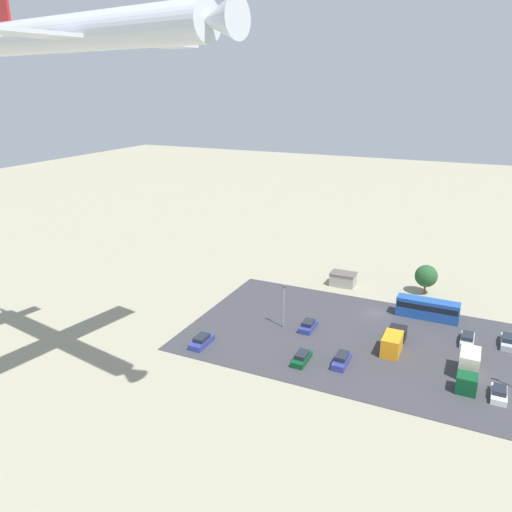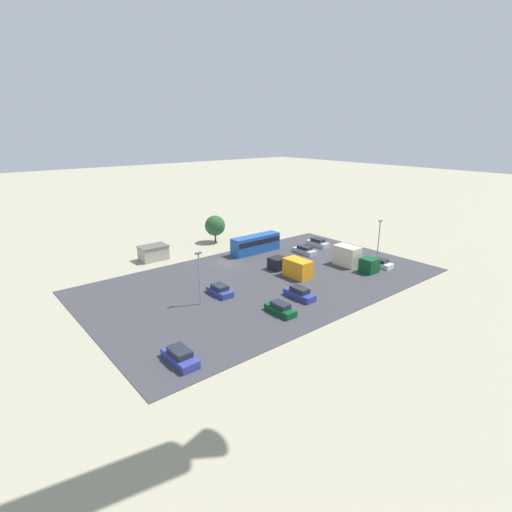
% 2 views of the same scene
% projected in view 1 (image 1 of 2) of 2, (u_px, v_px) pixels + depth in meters
% --- Properties ---
extents(ground_plane, '(400.00, 400.00, 0.00)m').
position_uv_depth(ground_plane, '(376.00, 314.00, 87.32)').
color(ground_plane, gray).
extents(parking_lot_surface, '(54.29, 32.26, 0.08)m').
position_uv_depth(parking_lot_surface, '(361.00, 340.00, 78.25)').
color(parking_lot_surface, '#38383D').
rests_on(parking_lot_surface, ground).
extents(shed_building, '(5.01, 3.48, 2.67)m').
position_uv_depth(shed_building, '(343.00, 279.00, 99.21)').
color(shed_building, '#9E998E').
rests_on(shed_building, ground).
extents(bus, '(10.26, 2.56, 3.35)m').
position_uv_depth(bus, '(428.00, 308.00, 84.91)').
color(bus, '#1E4C9E').
rests_on(bus, ground).
extents(parked_car_0, '(1.88, 4.14, 1.41)m').
position_uv_depth(parked_car_0, '(499.00, 393.00, 63.48)').
color(parked_car_0, silver).
rests_on(parked_car_0, ground).
extents(parked_car_1, '(1.96, 4.34, 1.47)m').
position_uv_depth(parked_car_1, '(308.00, 326.00, 81.36)').
color(parked_car_1, navy).
rests_on(parked_car_1, ground).
extents(parked_car_2, '(1.95, 4.74, 1.44)m').
position_uv_depth(parked_car_2, '(467.00, 339.00, 77.04)').
color(parked_car_2, '#ADB2B7').
rests_on(parked_car_2, ground).
extents(parked_car_3, '(1.99, 4.74, 1.53)m').
position_uv_depth(parked_car_3, '(202.00, 341.00, 76.42)').
color(parked_car_3, navy).
rests_on(parked_car_3, ground).
extents(parked_car_4, '(1.77, 4.47, 1.48)m').
position_uv_depth(parked_car_4, '(302.00, 358.00, 71.73)').
color(parked_car_4, '#0C4723').
rests_on(parked_car_4, ground).
extents(parked_car_5, '(1.96, 4.76, 1.57)m').
position_uv_depth(parked_car_5, '(508.00, 341.00, 76.29)').
color(parked_car_5, '#ADB2B7').
rests_on(parked_car_5, ground).
extents(parked_car_6, '(1.80, 4.80, 1.61)m').
position_uv_depth(parked_car_6, '(342.00, 360.00, 71.13)').
color(parked_car_6, navy).
rests_on(parked_car_6, ground).
extents(parked_truck_0, '(2.57, 8.31, 2.90)m').
position_uv_depth(parked_truck_0, '(393.00, 341.00, 75.04)').
color(parked_truck_0, black).
rests_on(parked_truck_0, ground).
extents(parked_truck_1, '(2.56, 8.03, 3.46)m').
position_uv_depth(parked_truck_1, '(468.00, 369.00, 67.23)').
color(parked_truck_1, '#0C4723').
rests_on(parked_truck_1, ground).
extents(tree_near_shed, '(4.22, 4.22, 5.70)m').
position_uv_depth(tree_near_shed, '(426.00, 276.00, 94.63)').
color(tree_near_shed, brown).
rests_on(tree_near_shed, ground).
extents(light_pole_lot_centre, '(0.90, 0.28, 7.38)m').
position_uv_depth(light_pole_lot_centre, '(284.00, 304.00, 80.86)').
color(light_pole_lot_centre, gray).
rests_on(light_pole_lot_centre, ground).
extents(airplane, '(34.32, 28.49, 8.19)m').
position_uv_depth(airplane, '(92.00, 32.00, 47.16)').
color(airplane, silver).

